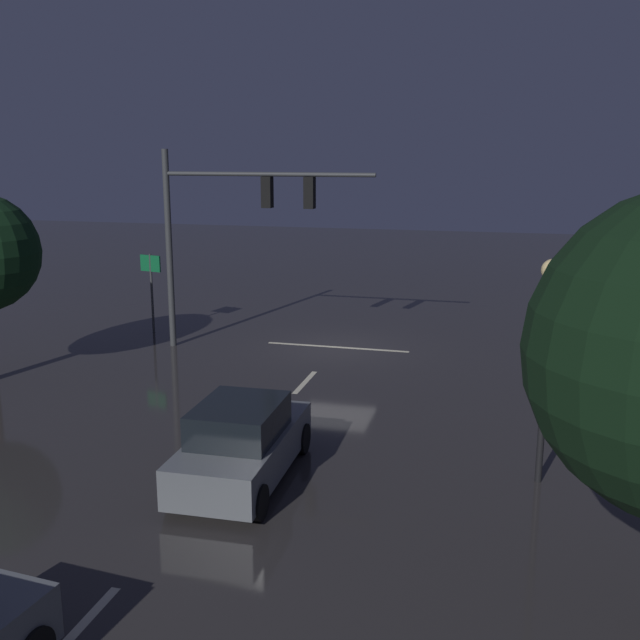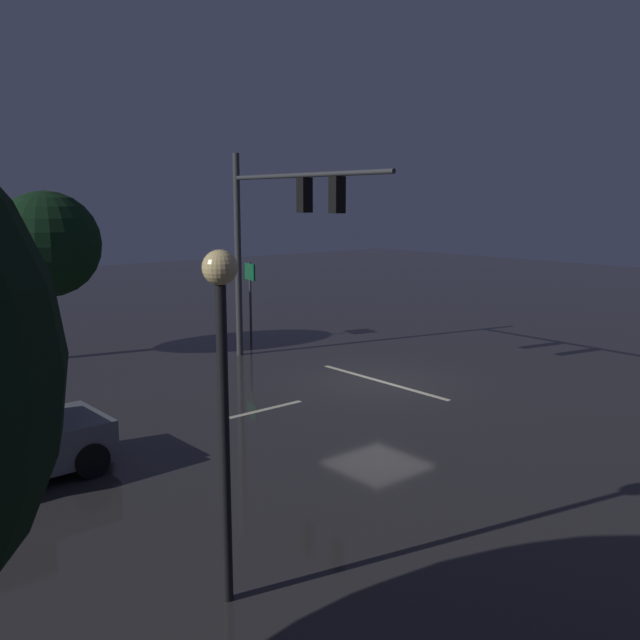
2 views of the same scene
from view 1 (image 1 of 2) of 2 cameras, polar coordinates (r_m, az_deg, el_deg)
ground_plane at (r=25.62m, az=1.26°, el=-2.18°), size 80.00×80.00×0.00m
traffic_signal_assembly at (r=24.83m, az=-6.88°, el=8.00°), size 7.20×0.47×6.72m
lane_dash_far at (r=21.90m, az=-1.15°, el=-4.79°), size 0.16×2.20×0.01m
lane_dash_mid at (r=16.57m, az=-6.86°, el=-10.85°), size 0.16×2.20×0.01m
lane_dash_near at (r=11.90m, az=-18.20°, el=-21.75°), size 0.16×2.20×0.01m
stop_bar at (r=25.76m, az=1.34°, el=-2.09°), size 5.00×0.16×0.01m
car_approaching at (r=15.47m, az=-5.99°, el=-9.41°), size 1.98×4.40×1.70m
street_lamp_left_kerb at (r=15.23m, az=17.16°, el=-0.51°), size 0.44×0.44×4.62m
route_sign at (r=28.03m, az=-12.85°, el=3.28°), size 0.89×0.27×2.98m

